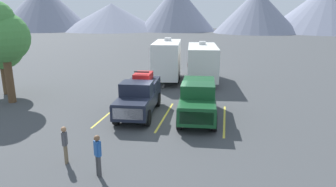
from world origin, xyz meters
name	(u,v)px	position (x,y,z in m)	size (l,w,h in m)	color
ground_plane	(164,118)	(0.00, 0.00, 0.00)	(240.00, 240.00, 0.00)	#3F4244
pickup_truck_a	(139,95)	(-1.69, 0.53, 1.20)	(2.41, 5.68, 2.56)	black
pickup_truck_b	(198,98)	(1.99, 0.52, 1.18)	(2.50, 5.95, 2.25)	#144723
lot_stripe_a	(110,113)	(-3.62, 0.25, 0.00)	(0.12, 5.50, 0.01)	gold
lot_stripe_b	(165,116)	(0.00, 0.25, 0.00)	(0.12, 5.50, 0.01)	gold
lot_stripe_c	(224,120)	(3.62, 0.25, 0.00)	(0.12, 5.50, 0.01)	gold
camper_trailer_a	(167,59)	(-1.83, 10.27, 2.08)	(3.01, 7.51, 3.96)	white
camper_trailer_b	(202,61)	(1.42, 10.54, 1.92)	(3.34, 8.23, 3.63)	silver
person_a	(98,153)	(-1.14, -7.10, 0.98)	(0.32, 0.31, 1.70)	#3F3F42
person_b	(65,142)	(-2.92, -6.38, 0.94)	(0.25, 0.35, 1.64)	#726047
tree_a	(2,33)	(-11.39, 1.11, 4.86)	(3.44, 3.44, 7.02)	brown
mountain_ridge	(221,10)	(1.11, 93.47, 7.36)	(168.25, 44.52, 17.06)	gray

